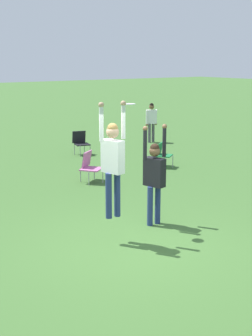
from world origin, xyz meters
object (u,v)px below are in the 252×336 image
object	(u,v)px
person_jumping	(113,157)
camping_chair_1	(81,141)
camping_chair_0	(162,153)
frisbee	(130,104)
camping_chair_2	(89,165)
person_spectator_near	(151,119)
person_defending	(154,173)

from	to	relation	value
person_jumping	camping_chair_1	distance (m)	8.65
camping_chair_0	camping_chair_1	bearing A→B (deg)	-106.21
frisbee	camping_chair_1	xyz separation A→B (m)	(3.11, 7.40, -2.11)
person_jumping	frisbee	xyz separation A→B (m)	(0.62, 0.32, 0.92)
camping_chair_2	person_spectator_near	size ratio (longest dim) A/B	0.52
camping_chair_1	person_spectator_near	distance (m)	3.79
frisbee	person_spectator_near	xyz separation A→B (m)	(6.83, 7.92, -1.61)
person_jumping	camping_chair_1	size ratio (longest dim) A/B	2.55
camping_chair_1	person_spectator_near	size ratio (longest dim) A/B	0.52
camping_chair_0	camping_chair_2	world-z (taller)	camping_chair_2
person_defending	frisbee	distance (m)	1.60
camping_chair_0	camping_chair_2	distance (m)	2.92
frisbee	person_spectator_near	size ratio (longest dim) A/B	0.14
person_jumping	frisbee	distance (m)	1.15
person_jumping	camping_chair_2	size ratio (longest dim) A/B	2.55
person_jumping	camping_chair_1	xyz separation A→B (m)	(3.72, 7.72, -1.19)
person_defending	person_spectator_near	world-z (taller)	person_defending
frisbee	camping_chair_1	bearing A→B (deg)	67.22
person_defending	camping_chair_0	size ratio (longest dim) A/B	2.73
camping_chair_1	camping_chair_2	size ratio (longest dim) A/B	1.00
person_defending	camping_chair_1	world-z (taller)	person_defending
frisbee	person_spectator_near	distance (m)	10.58
camping_chair_1	person_spectator_near	xyz separation A→B (m)	(3.72, 0.52, 0.50)
camping_chair_1	person_defending	bearing A→B (deg)	84.64
camping_chair_1	camping_chair_2	bearing A→B (deg)	76.83
person_defending	frisbee	world-z (taller)	frisbee
person_jumping	person_spectator_near	distance (m)	11.12
camping_chair_0	camping_chair_1	xyz separation A→B (m)	(-1.16, 3.29, 0.03)
person_defending	frisbee	xyz separation A→B (m)	(-0.63, 0.01, 1.46)
person_defending	camping_chair_2	world-z (taller)	person_defending
camping_chair_0	person_spectator_near	bearing A→B (deg)	-159.48
person_jumping	camping_chair_2	distance (m)	4.78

